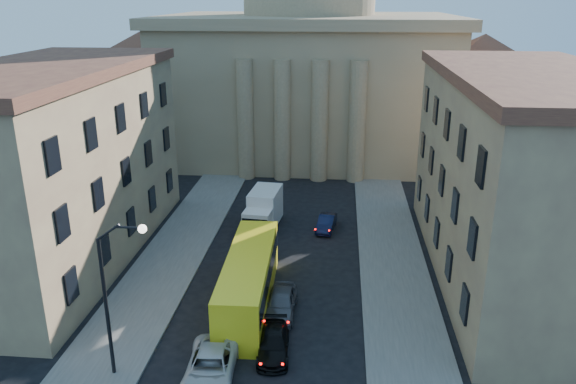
% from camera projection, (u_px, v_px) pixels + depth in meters
% --- Properties ---
extents(sidewalk_left, '(5.00, 60.00, 0.15)m').
position_uv_depth(sidewalk_left, '(155.00, 283.00, 39.65)').
color(sidewalk_left, '#5C5954').
rests_on(sidewalk_left, ground).
extents(sidewalk_right, '(5.00, 60.00, 0.15)m').
position_uv_depth(sidewalk_right, '(398.00, 294.00, 38.15)').
color(sidewalk_right, '#5C5954').
rests_on(sidewalk_right, ground).
extents(church, '(68.02, 28.76, 36.60)m').
position_uv_depth(church, '(308.00, 58.00, 70.17)').
color(church, '#8E7857').
rests_on(church, ground).
extents(building_left, '(11.60, 26.60, 14.70)m').
position_uv_depth(building_left, '(53.00, 164.00, 41.71)').
color(building_left, tan).
rests_on(building_left, ground).
extents(building_right, '(11.60, 26.60, 14.70)m').
position_uv_depth(building_right, '(524.00, 177.00, 38.72)').
color(building_right, tan).
rests_on(building_right, ground).
extents(street_lamp, '(2.62, 0.44, 8.83)m').
position_uv_depth(street_lamp, '(114.00, 288.00, 28.39)').
color(street_lamp, black).
rests_on(street_lamp, ground).
extents(car_left_mid, '(2.87, 5.67, 1.54)m').
position_uv_depth(car_left_mid, '(210.00, 367.00, 29.55)').
color(car_left_mid, silver).
rests_on(car_left_mid, ground).
extents(car_right_mid, '(2.12, 4.50, 1.27)m').
position_uv_depth(car_right_mid, '(273.00, 344.00, 31.77)').
color(car_right_mid, black).
rests_on(car_right_mid, ground).
extents(car_right_far, '(1.86, 4.59, 1.56)m').
position_uv_depth(car_right_far, '(281.00, 303.00, 35.73)').
color(car_right_far, '#525156').
rests_on(car_right_far, ground).
extents(car_right_distant, '(1.85, 4.00, 1.27)m').
position_uv_depth(car_right_distant, '(326.00, 223.00, 48.60)').
color(car_right_distant, black).
rests_on(car_right_distant, ground).
extents(city_bus, '(3.12, 12.16, 3.41)m').
position_uv_depth(city_bus, '(249.00, 279.00, 36.56)').
color(city_bus, yellow).
rests_on(city_bus, ground).
extents(box_truck, '(2.88, 6.10, 3.24)m').
position_uv_depth(box_truck, '(263.00, 211.00, 48.71)').
color(box_truck, silver).
rests_on(box_truck, ground).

